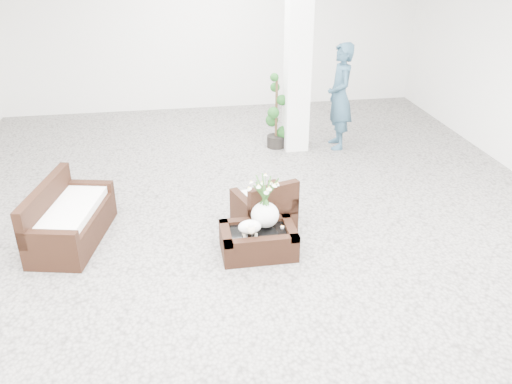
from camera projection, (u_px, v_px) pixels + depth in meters
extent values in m
plane|color=gray|center=(255.00, 231.00, 7.01)|extent=(11.00, 11.00, 0.00)
cube|color=white|center=(298.00, 50.00, 8.88)|extent=(0.40, 0.40, 3.50)
cube|color=black|center=(258.00, 242.00, 6.46)|extent=(0.90, 0.60, 0.31)
ellipsoid|color=white|center=(250.00, 228.00, 6.24)|extent=(0.28, 0.23, 0.21)
cylinder|color=white|center=(282.00, 227.00, 6.45)|extent=(0.04, 0.04, 0.03)
cube|color=black|center=(264.00, 202.00, 6.95)|extent=(0.85, 0.83, 0.73)
cube|color=black|center=(70.00, 214.00, 6.63)|extent=(0.99, 1.56, 0.77)
imported|color=#29475B|center=(340.00, 97.00, 9.30)|extent=(0.49, 0.71, 1.87)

